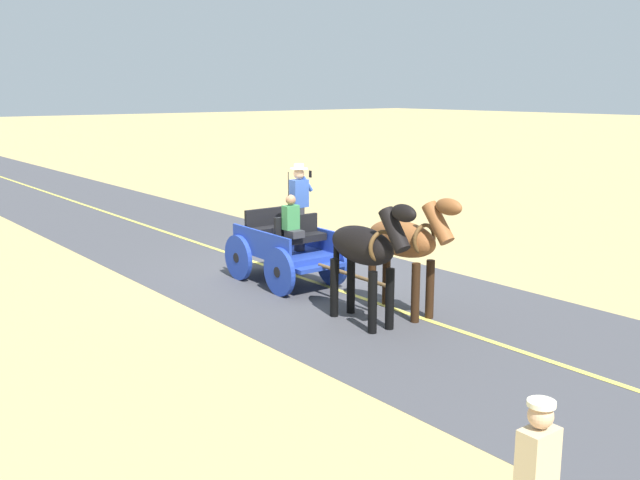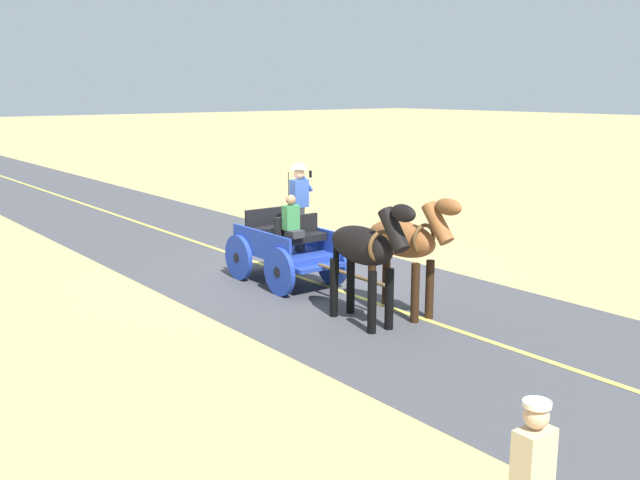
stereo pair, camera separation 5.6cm
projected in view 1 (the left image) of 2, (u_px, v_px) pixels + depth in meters
The scene contains 6 objects.
ground_plane at pixel (295, 276), 15.62m from camera, with size 200.00×200.00×0.00m, color tan.
road_surface at pixel (295, 276), 15.62m from camera, with size 5.84×160.00×0.01m, color #424247.
road_centre_stripe at pixel (295, 276), 15.62m from camera, with size 0.12×160.00×0.00m, color #DBCC4C.
horse_drawn_carriage at pixel (287, 245), 14.89m from camera, with size 1.45×4.51×2.50m.
horse_near_side at pixel (406, 242), 12.70m from camera, with size 0.58×2.13×2.21m.
horse_off_side at pixel (366, 249), 12.15m from camera, with size 0.67×2.14×2.21m.
Camera 1 is at (8.94, 12.21, 3.96)m, focal length 40.59 mm.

